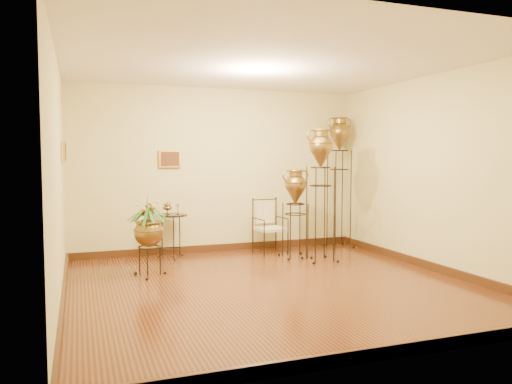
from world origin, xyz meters
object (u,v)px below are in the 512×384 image
object	(u,v)px
amphora_mid	(320,194)
armchair	(270,227)
amphora_tall	(339,180)
planter_urn	(149,229)
side_table	(172,235)

from	to	relation	value
amphora_mid	armchair	distance (m)	1.12
armchair	amphora_tall	bearing A→B (deg)	1.27
amphora_tall	planter_urn	bearing A→B (deg)	-162.41
planter_urn	armchair	size ratio (longest dim) A/B	1.27
planter_urn	side_table	bearing A→B (deg)	65.58
amphora_tall	planter_urn	distance (m)	3.77
amphora_mid	armchair	size ratio (longest dim) A/B	2.27
amphora_tall	amphora_mid	distance (m)	1.34
armchair	side_table	xyz separation A→B (m)	(-1.63, 0.21, -0.09)
planter_urn	side_table	size ratio (longest dim) A/B	1.30
amphora_tall	amphora_mid	world-z (taller)	amphora_tall
amphora_tall	planter_urn	xyz separation A→B (m)	(-3.55, -1.13, -0.55)
side_table	planter_urn	bearing A→B (deg)	-114.42
amphora_mid	planter_urn	size ratio (longest dim) A/B	1.78
amphora_mid	armchair	xyz separation A→B (m)	(-0.53, 0.79, -0.59)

